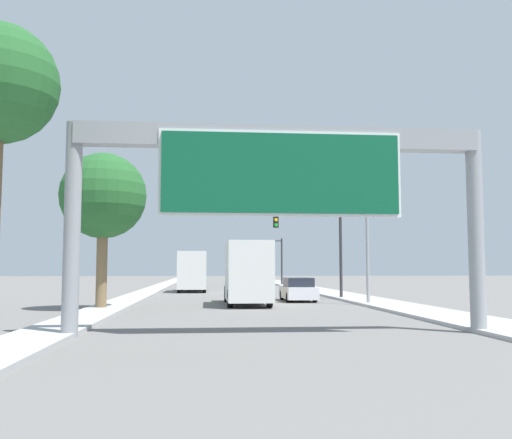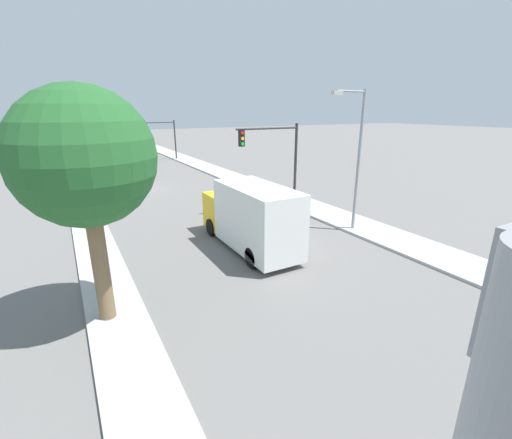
% 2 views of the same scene
% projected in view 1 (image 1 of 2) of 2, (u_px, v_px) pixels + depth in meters
% --- Properties ---
extents(sidewalk_right, '(3.00, 120.00, 0.15)m').
position_uv_depth(sidewalk_right, '(301.00, 287.00, 60.15)').
color(sidewalk_right, '#ABABAB').
rests_on(sidewalk_right, ground).
extents(median_strip_left, '(2.00, 120.00, 0.15)m').
position_uv_depth(median_strip_left, '(158.00, 288.00, 58.84)').
color(median_strip_left, '#ABABAB').
rests_on(median_strip_left, ground).
extents(sign_gantry, '(13.41, 0.73, 6.62)m').
position_uv_depth(sign_gantry, '(281.00, 173.00, 18.10)').
color(sign_gantry, gray).
rests_on(sign_gantry, ground).
extents(car_near_right, '(1.86, 4.66, 1.48)m').
position_uv_depth(car_near_right, '(298.00, 290.00, 36.12)').
color(car_near_right, silver).
rests_on(car_near_right, ground).
extents(car_near_center, '(1.87, 4.59, 1.39)m').
position_uv_depth(car_near_center, '(195.00, 281.00, 63.12)').
color(car_near_center, red).
rests_on(car_near_center, ground).
extents(truck_box_primary, '(2.38, 7.51, 3.53)m').
position_uv_depth(truck_box_primary, '(247.00, 273.00, 32.35)').
color(truck_box_primary, yellow).
rests_on(truck_box_primary, ground).
extents(truck_box_secondary, '(2.42, 7.25, 3.50)m').
position_uv_depth(truck_box_secondary, '(192.00, 272.00, 50.29)').
color(truck_box_secondary, navy).
rests_on(truck_box_secondary, ground).
extents(traffic_light_near_intersection, '(4.90, 0.32, 6.19)m').
position_uv_depth(traffic_light_near_intersection, '(318.00, 236.00, 38.44)').
color(traffic_light_near_intersection, '#2D2D30').
rests_on(traffic_light_near_intersection, ground).
extents(traffic_light_mid_block, '(4.46, 0.32, 5.64)m').
position_uv_depth(traffic_light_mid_block, '(269.00, 253.00, 68.19)').
color(traffic_light_mid_block, '#2D2D30').
rests_on(traffic_light_mid_block, ground).
extents(palm_tree_background, '(4.33, 4.33, 7.90)m').
position_uv_depth(palm_tree_background, '(103.00, 197.00, 28.76)').
color(palm_tree_background, brown).
rests_on(palm_tree_background, ground).
extents(street_lamp_right, '(2.40, 0.28, 8.19)m').
position_uv_depth(street_lamp_right, '(362.00, 220.00, 32.61)').
color(street_lamp_right, gray).
rests_on(street_lamp_right, ground).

